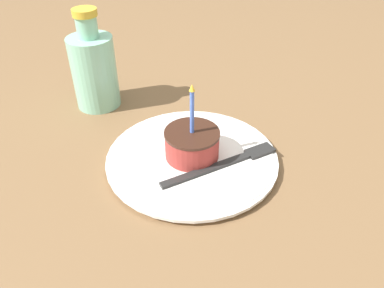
{
  "coord_description": "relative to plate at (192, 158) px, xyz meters",
  "views": [
    {
      "loc": [
        -0.07,
        0.47,
        0.37
      ],
      "look_at": [
        0.01,
        0.02,
        0.04
      ],
      "focal_mm": 35.0,
      "sensor_mm": 36.0,
      "label": 1
    }
  ],
  "objects": [
    {
      "name": "cake_slice",
      "position": [
        -0.0,
        -0.0,
        0.03
      ],
      "size": [
        0.08,
        0.08,
        0.12
      ],
      "color": "#99332D",
      "rests_on": "plate"
    },
    {
      "name": "bottle",
      "position": [
        0.21,
        -0.15,
        0.07
      ],
      "size": [
        0.08,
        0.08,
        0.18
      ],
      "color": "#8CD1B2",
      "rests_on": "ground_plane"
    },
    {
      "name": "ground_plane",
      "position": [
        -0.01,
        -0.02,
        -0.03
      ],
      "size": [
        2.4,
        2.4,
        0.04
      ],
      "color": "brown",
      "rests_on": "ground"
    },
    {
      "name": "fork",
      "position": [
        -0.06,
        0.01,
        0.01
      ],
      "size": [
        0.16,
        0.13,
        0.01
      ],
      "color": "#262626",
      "rests_on": "plate"
    },
    {
      "name": "plate",
      "position": [
        0.0,
        0.0,
        0.0
      ],
      "size": [
        0.27,
        0.27,
        0.01
      ],
      "color": "white",
      "rests_on": "ground_plane"
    }
  ]
}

